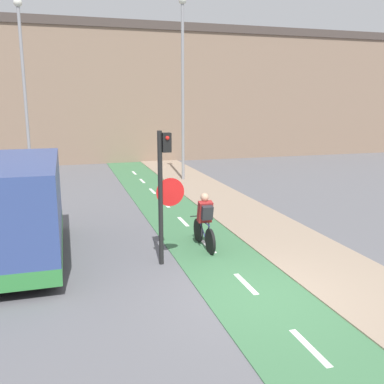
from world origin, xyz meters
The scene contains 9 objects.
ground_plane centered at (0.00, 0.00, 0.00)m, with size 120.00×120.00×0.00m, color #5B5B60.
bike_lane centered at (0.00, 0.01, 0.01)m, with size 2.14×60.00×0.02m.
sidewalk_strip centered at (2.27, 0.00, 0.03)m, with size 2.40×60.00×0.05m.
building_row_background centered at (0.00, 22.18, 4.31)m, with size 60.00×5.20×8.61m.
traffic_light_pole centered at (-1.37, 2.18, 1.96)m, with size 0.67×0.25×3.17m.
street_lamp_far centered at (-5.09, 13.68, 4.87)m, with size 0.36×0.36×8.15m.
street_lamp_sidewalk centered at (2.00, 12.74, 5.05)m, with size 0.36×0.36×8.49m.
cyclist_near centered at (-0.12, 2.95, 0.71)m, with size 0.46×1.68×1.49m.
van centered at (-4.74, 3.46, 1.21)m, with size 2.06×5.00×2.46m.
Camera 1 is at (-3.51, -7.29, 3.81)m, focal length 40.00 mm.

